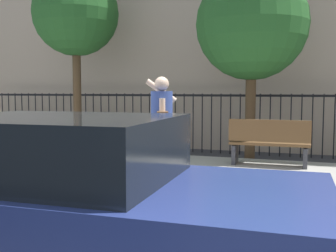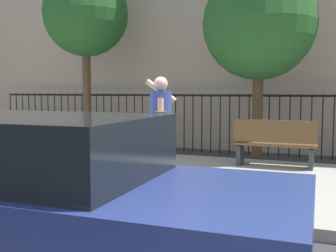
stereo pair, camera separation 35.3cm
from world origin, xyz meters
name	(u,v)px [view 2 (the right image)]	position (x,y,z in m)	size (l,w,h in m)	color
ground_plane	(38,206)	(0.00, 0.00, 0.00)	(60.00, 60.00, 0.00)	#333338
sidewalk	(113,173)	(0.00, 2.20, 0.07)	(28.00, 4.40, 0.15)	#9E9B93
iron_fence	(180,114)	(0.00, 5.90, 1.02)	(12.03, 0.04, 1.60)	black
parked_hatchback	(55,201)	(1.71, -1.81, 0.70)	(4.25, 1.96, 1.45)	navy
pedestrian_on_phone	(161,123)	(1.46, 1.14, 1.16)	(0.55, 0.72, 1.74)	beige
street_bench	(274,142)	(2.88, 3.58, 0.65)	(1.60, 0.45, 0.95)	brown
street_tree_near	(86,15)	(-2.34, 4.88, 3.72)	(2.29, 2.29, 4.89)	#4C3823
street_tree_mid	(259,24)	(2.35, 4.64, 3.15)	(2.51, 2.51, 4.42)	#4C3823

